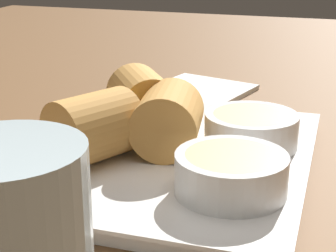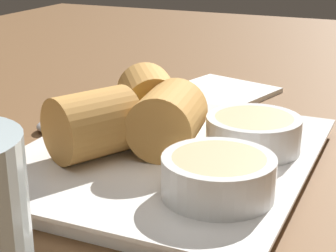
{
  "view_description": "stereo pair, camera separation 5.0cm",
  "coord_description": "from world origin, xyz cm",
  "views": [
    {
      "loc": [
        42.1,
        15.22,
        21.2
      ],
      "look_at": [
        0.08,
        1.97,
        5.7
      ],
      "focal_mm": 60.0,
      "sensor_mm": 36.0,
      "label": 1
    },
    {
      "loc": [
        40.33,
        19.89,
        21.2
      ],
      "look_at": [
        0.08,
        1.97,
        5.7
      ],
      "focal_mm": 60.0,
      "sensor_mm": 36.0,
      "label": 2
    }
  ],
  "objects": [
    {
      "name": "serving_plate",
      "position": [
        0.08,
        1.97,
        2.76
      ],
      "size": [
        27.99,
        23.48,
        1.5
      ],
      "color": "white",
      "rests_on": "table_surface"
    },
    {
      "name": "dipping_bowl_far",
      "position": [
        6.35,
        8.6,
        5.07
      ],
      "size": [
        8.01,
        8.01,
        2.89
      ],
      "color": "white",
      "rests_on": "serving_plate"
    },
    {
      "name": "roll_back_left",
      "position": [
        -5.16,
        -2.35,
        6.25
      ],
      "size": [
        8.51,
        8.23,
        5.49
      ],
      "color": "#D19347",
      "rests_on": "serving_plate"
    },
    {
      "name": "napkin",
      "position": [
        -22.0,
        -1.53,
        2.3
      ],
      "size": [
        15.68,
        14.33,
        0.6
      ],
      "color": "white",
      "rests_on": "table_surface"
    },
    {
      "name": "dipping_bowl_near",
      "position": [
        -3.12,
        8.42,
        5.07
      ],
      "size": [
        8.01,
        8.01,
        2.89
      ],
      "color": "white",
      "rests_on": "serving_plate"
    },
    {
      "name": "roll_front_left",
      "position": [
        -0.36,
        1.85,
        6.25
      ],
      "size": [
        7.89,
        6.48,
        5.49
      ],
      "color": "#D19347",
      "rests_on": "serving_plate"
    },
    {
      "name": "roll_front_right",
      "position": [
        3.22,
        -2.93,
        6.25
      ],
      "size": [
        8.37,
        7.93,
        5.49
      ],
      "color": "#D19347",
      "rests_on": "serving_plate"
    },
    {
      "name": "spoon",
      "position": [
        -1.65,
        -12.71,
        2.5
      ],
      "size": [
        15.49,
        2.83,
        1.13
      ],
      "color": "silver",
      "rests_on": "table_surface"
    },
    {
      "name": "table_surface",
      "position": [
        0.0,
        0.0,
        1.0
      ],
      "size": [
        180.0,
        140.0,
        2.0
      ],
      "color": "brown",
      "rests_on": "ground"
    }
  ]
}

